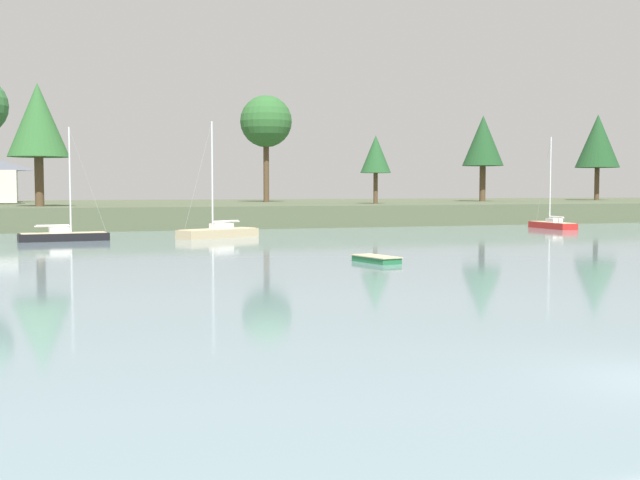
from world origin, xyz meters
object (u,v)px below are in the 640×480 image
object	(u,v)px
sailboat_black	(64,238)
sailboat_sand	(218,235)
sailboat_red	(552,226)
dinghy_green	(376,260)

from	to	relation	value
sailboat_black	sailboat_sand	xyz separation A→B (m)	(11.67, 0.13, 0.02)
sailboat_red	dinghy_green	distance (m)	40.73
dinghy_green	sailboat_sand	bearing A→B (deg)	97.91
sailboat_black	sailboat_sand	world-z (taller)	sailboat_sand
sailboat_red	dinghy_green	size ratio (longest dim) A/B	2.87
sailboat_black	dinghy_green	bearing A→B (deg)	-57.70
sailboat_red	sailboat_sand	world-z (taller)	sailboat_sand
sailboat_black	sailboat_sand	size ratio (longest dim) A/B	0.92
sailboat_red	sailboat_black	size ratio (longest dim) A/B	1.05
sailboat_sand	sailboat_red	bearing A→B (deg)	5.85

